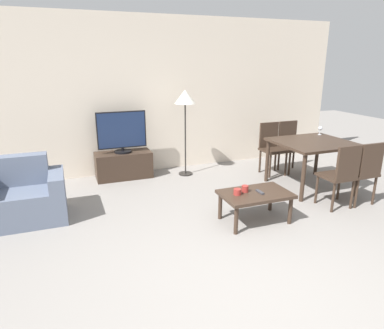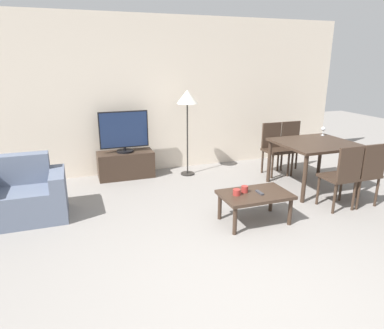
{
  "view_description": "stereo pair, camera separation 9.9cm",
  "coord_description": "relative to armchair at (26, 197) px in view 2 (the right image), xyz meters",
  "views": [
    {
      "loc": [
        -1.4,
        -2.05,
        1.95
      ],
      "look_at": [
        0.11,
        1.94,
        0.65
      ],
      "focal_mm": 32.0,
      "sensor_mm": 36.0,
      "label": 1
    },
    {
      "loc": [
        -1.31,
        -2.09,
        1.95
      ],
      "look_at": [
        0.11,
        1.94,
        0.65
      ],
      "focal_mm": 32.0,
      "sensor_mm": 36.0,
      "label": 2
    }
  ],
  "objects": [
    {
      "name": "cup_colored_far",
      "position": [
        2.58,
        -0.99,
        0.13
      ],
      "size": [
        0.08,
        0.08,
        0.08
      ],
      "color": "maroon",
      "rests_on": "coffee_table"
    },
    {
      "name": "dining_chair_far_left",
      "position": [
        3.97,
        0.55,
        0.21
      ],
      "size": [
        0.4,
        0.4,
        0.9
      ],
      "color": "#38281E",
      "rests_on": "ground_plane"
    },
    {
      "name": "tv",
      "position": [
        1.45,
        1.21,
        0.51
      ],
      "size": [
        0.82,
        0.29,
        0.7
      ],
      "color": "black",
      "rests_on": "tv_stand"
    },
    {
      "name": "floor_lamp",
      "position": [
        2.51,
        1.0,
        1.0
      ],
      "size": [
        0.36,
        0.36,
        1.48
      ],
      "color": "black",
      "rests_on": "ground_plane"
    },
    {
      "name": "wine_glass_left",
      "position": [
        4.6,
        0.09,
        0.55
      ],
      "size": [
        0.07,
        0.07,
        0.15
      ],
      "color": "silver",
      "rests_on": "dining_table"
    },
    {
      "name": "cup_white_near",
      "position": [
        2.45,
        -1.04,
        0.13
      ],
      "size": [
        0.09,
        0.09,
        0.07
      ],
      "color": "maroon",
      "rests_on": "coffee_table"
    },
    {
      "name": "tv_stand",
      "position": [
        1.45,
        1.21,
        -0.07
      ],
      "size": [
        0.94,
        0.43,
        0.45
      ],
      "color": "#38281E",
      "rests_on": "ground_plane"
    },
    {
      "name": "armchair",
      "position": [
        0.0,
        0.0,
        0.0
      ],
      "size": [
        0.98,
        0.69,
        0.8
      ],
      "color": "slate",
      "rests_on": "ground_plane"
    },
    {
      "name": "dining_table",
      "position": [
        4.17,
        -0.28,
        0.36
      ],
      "size": [
        1.14,
        1.04,
        0.74
      ],
      "color": "#38281E",
      "rests_on": "ground_plane"
    },
    {
      "name": "coffee_table",
      "position": [
        2.69,
        -1.06,
        0.04
      ],
      "size": [
        0.86,
        0.54,
        0.39
      ],
      "color": "#38281E",
      "rests_on": "ground_plane"
    },
    {
      "name": "dining_chair_near_right",
      "position": [
        4.37,
        -1.11,
        0.21
      ],
      "size": [
        0.4,
        0.4,
        0.9
      ],
      "color": "#38281E",
      "rests_on": "ground_plane"
    },
    {
      "name": "remote_primary",
      "position": [
        2.74,
        -1.08,
        0.1
      ],
      "size": [
        0.04,
        0.15,
        0.02
      ],
      "color": "#38383D",
      "rests_on": "coffee_table"
    },
    {
      "name": "ground_plane",
      "position": [
        1.96,
        -2.42,
        -0.3
      ],
      "size": [
        18.0,
        18.0,
        0.0
      ],
      "primitive_type": "plane",
      "color": "gray"
    },
    {
      "name": "dining_chair_far",
      "position": [
        4.37,
        0.55,
        0.21
      ],
      "size": [
        0.4,
        0.4,
        0.9
      ],
      "color": "#38281E",
      "rests_on": "ground_plane"
    },
    {
      "name": "wall_back",
      "position": [
        1.96,
        1.49,
        1.05
      ],
      "size": [
        7.61,
        0.06,
        2.7
      ],
      "color": "beige",
      "rests_on": "ground_plane"
    },
    {
      "name": "dining_chair_near",
      "position": [
        3.97,
        -1.11,
        0.21
      ],
      "size": [
        0.4,
        0.4,
        0.9
      ],
      "color": "#38281E",
      "rests_on": "ground_plane"
    }
  ]
}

